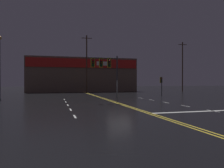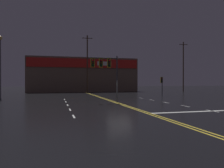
# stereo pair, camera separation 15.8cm
# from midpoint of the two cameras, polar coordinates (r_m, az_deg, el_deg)

# --- Properties ---
(ground_plane) EXTENTS (200.00, 200.00, 0.00)m
(ground_plane) POSITION_cam_midpoint_polar(r_m,az_deg,el_deg) (22.38, 2.24, -5.19)
(ground_plane) COLOR black
(road_markings) EXTENTS (15.55, 60.00, 0.01)m
(road_markings) POSITION_cam_midpoint_polar(r_m,az_deg,el_deg) (21.36, 6.06, -5.45)
(road_markings) COLOR gold
(road_markings) RESTS_ON ground
(traffic_signal_median) EXTENTS (3.21, 0.36, 5.08)m
(traffic_signal_median) POSITION_cam_midpoint_polar(r_m,az_deg,el_deg) (23.59, -1.73, 4.69)
(traffic_signal_median) COLOR #38383D
(traffic_signal_median) RESTS_ON ground
(traffic_signal_corner_northeast) EXTENTS (0.42, 0.36, 3.09)m
(traffic_signal_corner_northeast) POSITION_cam_midpoint_polar(r_m,az_deg,el_deg) (36.91, 13.01, 0.53)
(traffic_signal_corner_northeast) COLOR #38383D
(traffic_signal_corner_northeast) RESTS_ON ground
(streetlight_median_approach) EXTENTS (0.56, 0.56, 8.47)m
(streetlight_median_approach) POSITION_cam_midpoint_polar(r_m,az_deg,el_deg) (33.26, -27.06, 6.08)
(streetlight_median_approach) COLOR #59595E
(streetlight_median_approach) RESTS_ON ground
(building_backdrop) EXTENTS (24.96, 10.23, 7.83)m
(building_backdrop) POSITION_cam_midpoint_polar(r_m,az_deg,el_deg) (53.76, -7.70, 2.28)
(building_backdrop) COLOR brown
(building_backdrop) RESTS_ON ground
(utility_pole_row) EXTENTS (48.16, 0.26, 12.15)m
(utility_pole_row) POSITION_cam_midpoint_polar(r_m,az_deg,el_deg) (46.70, -5.94, 5.20)
(utility_pole_row) COLOR #4C3828
(utility_pole_row) RESTS_ON ground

